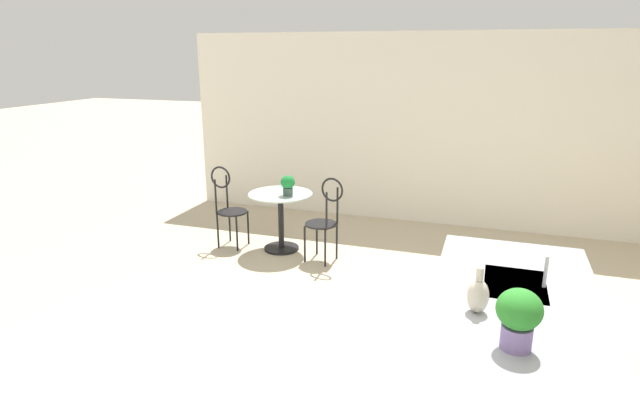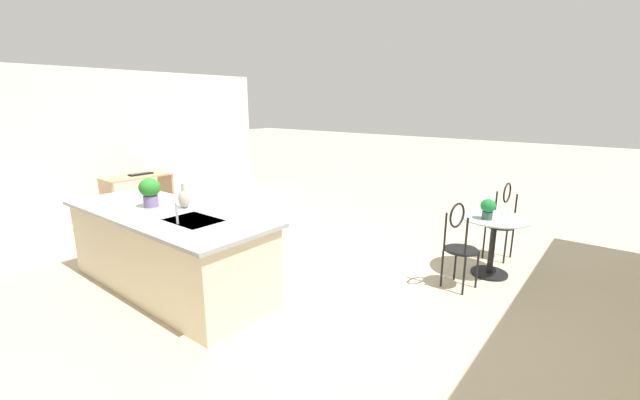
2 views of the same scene
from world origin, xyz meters
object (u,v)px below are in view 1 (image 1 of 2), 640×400
at_px(chair_near_window, 228,203).
at_px(potted_plant_on_table, 288,184).
at_px(bistro_table, 281,216).
at_px(potted_plant_counter_near, 519,315).
at_px(vase_on_counter, 478,295).
at_px(chair_by_island, 325,216).

xyz_separation_m(chair_near_window, potted_plant_on_table, (-0.02, 0.82, 0.31)).
distance_m(bistro_table, potted_plant_counter_near, 4.14).
xyz_separation_m(potted_plant_on_table, vase_on_counter, (2.70, 2.32, 0.15)).
relative_size(chair_by_island, vase_on_counter, 3.62).
bearing_deg(bistro_table, chair_by_island, 73.37).
xyz_separation_m(bistro_table, vase_on_counter, (2.76, 2.45, 0.58)).
bearing_deg(vase_on_counter, potted_plant_on_table, -139.31).
distance_m(chair_near_window, potted_plant_on_table, 0.87).
height_order(bistro_table, potted_plant_on_table, potted_plant_on_table).
bearing_deg(vase_on_counter, bistro_table, -138.46).
height_order(chair_near_window, chair_by_island, same).
bearing_deg(bistro_table, potted_plant_counter_near, 40.51).
xyz_separation_m(chair_by_island, vase_on_counter, (2.57, 1.80, 0.46)).
bearing_deg(potted_plant_on_table, potted_plant_counter_near, 39.71).
height_order(bistro_table, chair_by_island, chair_by_island).
xyz_separation_m(chair_by_island, potted_plant_counter_near, (2.92, 2.01, 0.54)).
xyz_separation_m(bistro_table, chair_by_island, (0.19, 0.65, 0.13)).
bearing_deg(potted_plant_on_table, chair_by_island, 75.88).
bearing_deg(chair_near_window, potted_plant_on_table, 91.29).
relative_size(bistro_table, chair_near_window, 0.77).
distance_m(bistro_table, vase_on_counter, 3.73).
bearing_deg(potted_plant_on_table, chair_near_window, -88.71).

